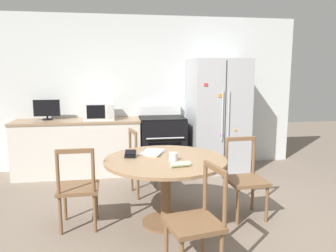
{
  "coord_description": "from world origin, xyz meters",
  "views": [
    {
      "loc": [
        -0.61,
        -3.06,
        1.65
      ],
      "look_at": [
        0.07,
        1.15,
        0.95
      ],
      "focal_mm": 35.0,
      "sensor_mm": 36.0,
      "label": 1
    }
  ],
  "objects_px": {
    "countertop_tv": "(47,109)",
    "dining_chair_left": "(78,188)",
    "microwave": "(99,110)",
    "dining_chair_right": "(245,180)",
    "dining_chair_far": "(145,163)",
    "candle_glass": "(173,157)",
    "refrigerator": "(218,115)",
    "wallet": "(130,154)",
    "dining_chair_near": "(197,223)",
    "oven_range": "(162,144)"
  },
  "relations": [
    {
      "from": "candle_glass",
      "to": "wallet",
      "type": "height_order",
      "value": "candle_glass"
    },
    {
      "from": "microwave",
      "to": "wallet",
      "type": "bearing_deg",
      "value": -77.48
    },
    {
      "from": "countertop_tv",
      "to": "dining_chair_near",
      "type": "distance_m",
      "value": 3.5
    },
    {
      "from": "dining_chair_far",
      "to": "dining_chair_left",
      "type": "bearing_deg",
      "value": -52.35
    },
    {
      "from": "dining_chair_right",
      "to": "wallet",
      "type": "height_order",
      "value": "dining_chair_right"
    },
    {
      "from": "dining_chair_near",
      "to": "candle_glass",
      "type": "bearing_deg",
      "value": -7.79
    },
    {
      "from": "candle_glass",
      "to": "refrigerator",
      "type": "bearing_deg",
      "value": 60.63
    },
    {
      "from": "countertop_tv",
      "to": "dining_chair_left",
      "type": "distance_m",
      "value": 2.21
    },
    {
      "from": "dining_chair_right",
      "to": "candle_glass",
      "type": "bearing_deg",
      "value": 5.93
    },
    {
      "from": "oven_range",
      "to": "candle_glass",
      "type": "xyz_separation_m",
      "value": [
        -0.17,
        -2.04,
        0.3
      ]
    },
    {
      "from": "microwave",
      "to": "dining_chair_far",
      "type": "distance_m",
      "value": 1.37
    },
    {
      "from": "countertop_tv",
      "to": "candle_glass",
      "type": "height_order",
      "value": "countertop_tv"
    },
    {
      "from": "countertop_tv",
      "to": "wallet",
      "type": "distance_m",
      "value": 2.31
    },
    {
      "from": "countertop_tv",
      "to": "refrigerator",
      "type": "bearing_deg",
      "value": -3.58
    },
    {
      "from": "refrigerator",
      "to": "microwave",
      "type": "xyz_separation_m",
      "value": [
        -1.95,
        0.08,
        0.11
      ]
    },
    {
      "from": "microwave",
      "to": "dining_chair_left",
      "type": "distance_m",
      "value": 2.01
    },
    {
      "from": "candle_glass",
      "to": "dining_chair_near",
      "type": "bearing_deg",
      "value": -86.99
    },
    {
      "from": "microwave",
      "to": "dining_chair_right",
      "type": "bearing_deg",
      "value": -48.31
    },
    {
      "from": "refrigerator",
      "to": "dining_chair_far",
      "type": "height_order",
      "value": "refrigerator"
    },
    {
      "from": "countertop_tv",
      "to": "dining_chair_left",
      "type": "bearing_deg",
      "value": -71.62
    },
    {
      "from": "dining_chair_left",
      "to": "dining_chair_right",
      "type": "height_order",
      "value": "same"
    },
    {
      "from": "oven_range",
      "to": "dining_chair_far",
      "type": "relative_size",
      "value": 1.2
    },
    {
      "from": "countertop_tv",
      "to": "candle_glass",
      "type": "distance_m",
      "value": 2.73
    },
    {
      "from": "wallet",
      "to": "candle_glass",
      "type": "bearing_deg",
      "value": -26.29
    },
    {
      "from": "oven_range",
      "to": "dining_chair_left",
      "type": "bearing_deg",
      "value": -121.66
    },
    {
      "from": "dining_chair_far",
      "to": "microwave",
      "type": "bearing_deg",
      "value": -159.01
    },
    {
      "from": "oven_range",
      "to": "microwave",
      "type": "bearing_deg",
      "value": 179.51
    },
    {
      "from": "dining_chair_far",
      "to": "countertop_tv",
      "type": "bearing_deg",
      "value": -138.33
    },
    {
      "from": "refrigerator",
      "to": "wallet",
      "type": "height_order",
      "value": "refrigerator"
    },
    {
      "from": "dining_chair_left",
      "to": "dining_chair_far",
      "type": "bearing_deg",
      "value": 47.45
    },
    {
      "from": "oven_range",
      "to": "wallet",
      "type": "xyz_separation_m",
      "value": [
        -0.61,
        -1.82,
        0.29
      ]
    },
    {
      "from": "dining_chair_far",
      "to": "candle_glass",
      "type": "distance_m",
      "value": 1.08
    },
    {
      "from": "candle_glass",
      "to": "countertop_tv",
      "type": "bearing_deg",
      "value": 127.85
    },
    {
      "from": "dining_chair_right",
      "to": "dining_chair_near",
      "type": "height_order",
      "value": "same"
    },
    {
      "from": "dining_chair_left",
      "to": "dining_chair_near",
      "type": "relative_size",
      "value": 1.0
    },
    {
      "from": "dining_chair_near",
      "to": "countertop_tv",
      "type": "bearing_deg",
      "value": 19.02
    },
    {
      "from": "refrigerator",
      "to": "candle_glass",
      "type": "relative_size",
      "value": 19.87
    },
    {
      "from": "refrigerator",
      "to": "oven_range",
      "type": "height_order",
      "value": "refrigerator"
    },
    {
      "from": "countertop_tv",
      "to": "wallet",
      "type": "xyz_separation_m",
      "value": [
        1.23,
        -1.93,
        -0.31
      ]
    },
    {
      "from": "wallet",
      "to": "countertop_tv",
      "type": "bearing_deg",
      "value": 122.5
    },
    {
      "from": "refrigerator",
      "to": "dining_chair_right",
      "type": "height_order",
      "value": "refrigerator"
    },
    {
      "from": "refrigerator",
      "to": "countertop_tv",
      "type": "xyz_separation_m",
      "value": [
        -2.78,
        0.17,
        0.14
      ]
    },
    {
      "from": "dining_chair_far",
      "to": "dining_chair_near",
      "type": "relative_size",
      "value": 1.0
    },
    {
      "from": "countertop_tv",
      "to": "candle_glass",
      "type": "relative_size",
      "value": 4.28
    },
    {
      "from": "microwave",
      "to": "countertop_tv",
      "type": "xyz_separation_m",
      "value": [
        -0.82,
        0.1,
        0.03
      ]
    },
    {
      "from": "microwave",
      "to": "countertop_tv",
      "type": "bearing_deg",
      "value": 173.22
    },
    {
      "from": "microwave",
      "to": "dining_chair_right",
      "type": "distance_m",
      "value": 2.64
    },
    {
      "from": "microwave",
      "to": "refrigerator",
      "type": "bearing_deg",
      "value": -2.22
    },
    {
      "from": "wallet",
      "to": "oven_range",
      "type": "bearing_deg",
      "value": 71.42
    },
    {
      "from": "dining_chair_left",
      "to": "wallet",
      "type": "xyz_separation_m",
      "value": [
        0.56,
        0.08,
        0.33
      ]
    }
  ]
}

